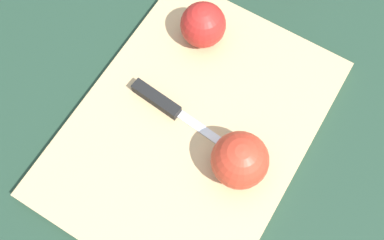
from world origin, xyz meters
name	(u,v)px	position (x,y,z in m)	size (l,w,h in m)	color
ground_plane	(192,129)	(0.00, 0.00, 0.00)	(4.00, 4.00, 0.00)	#1E3828
cutting_board	(192,127)	(0.00, 0.00, 0.01)	(0.42, 0.33, 0.01)	tan
apple_half_left	(203,25)	(-0.13, -0.05, 0.05)	(0.06, 0.06, 0.06)	red
apple_half_right	(240,160)	(0.03, 0.08, 0.05)	(0.07, 0.07, 0.07)	red
knife	(162,103)	(-0.01, -0.05, 0.02)	(0.04, 0.16, 0.02)	silver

